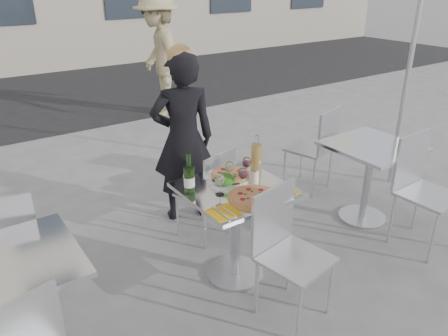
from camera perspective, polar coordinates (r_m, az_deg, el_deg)
ground at (r=3.49m, az=1.44°, el=-13.69°), size 80.00×80.00×0.00m
street_asphalt at (r=9.12m, az=-23.58°, el=8.62°), size 24.00×5.00×0.00m
main_table at (r=3.19m, az=1.54°, el=-6.02°), size 0.72×0.72×0.75m
side_table_left at (r=2.74m, az=-25.65°, el=-14.45°), size 0.72×0.72×0.75m
side_table_right at (r=4.16m, az=18.48°, el=0.21°), size 0.72×0.72×0.75m
chair_far at (r=3.66m, az=-1.75°, el=-2.63°), size 0.47×0.48×0.83m
chair_near at (r=2.92m, az=7.97°, el=-9.63°), size 0.47×0.48×0.90m
side_chair_lfar at (r=3.20m, az=-26.63°, el=-8.67°), size 0.48×0.49×0.92m
side_chair_rfar at (r=4.60m, az=12.16°, el=3.21°), size 0.51×0.52×0.91m
side_chair_rnear at (r=3.95m, az=24.28°, el=-1.61°), size 0.45×0.46×0.96m
woman_diner at (r=3.93m, az=-5.35°, el=3.80°), size 0.66×0.54×1.56m
pedestrian_b at (r=7.15m, az=-8.50°, el=14.36°), size 0.95×1.35×1.91m
pizza_near at (r=2.95m, az=3.98°, el=-3.80°), size 0.36×0.36×0.02m
pizza_far at (r=3.25m, az=0.85°, el=-0.88°), size 0.33×0.33×0.03m
salad_plate at (r=3.11m, az=0.07°, el=-1.68°), size 0.22×0.22×0.09m
wine_bottle at (r=2.97m, az=-4.57°, el=-1.36°), size 0.07×0.07×0.29m
carafe at (r=3.31m, az=4.26°, el=1.48°), size 0.08×0.08×0.29m
sugar_shaker at (r=3.16m, az=3.99°, el=-0.94°), size 0.06×0.06×0.11m
wineglass_white_a at (r=2.95m, az=-0.56°, el=-1.62°), size 0.07×0.07×0.16m
wineglass_white_b at (r=3.14m, az=0.72°, el=0.07°), size 0.07×0.07×0.16m
wineglass_red_a at (r=3.04m, az=2.52°, el=-0.81°), size 0.07×0.07×0.16m
wineglass_red_b at (r=3.22m, az=2.99°, el=0.66°), size 0.07×0.07×0.16m
napkin_left at (r=2.78m, az=-0.08°, el=-5.80°), size 0.18×0.20×0.01m
napkin_right at (r=3.06m, az=7.68°, el=-3.11°), size 0.21×0.21×0.01m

